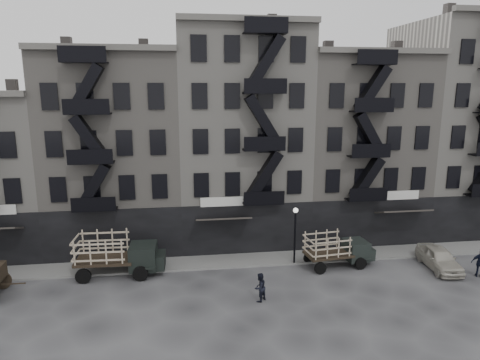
{
  "coord_description": "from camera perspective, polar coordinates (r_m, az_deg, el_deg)",
  "views": [
    {
      "loc": [
        -4.9,
        -25.58,
        12.7
      ],
      "look_at": [
        -0.78,
        4.0,
        6.11
      ],
      "focal_mm": 32.0,
      "sensor_mm": 36.0,
      "label": 1
    }
  ],
  "objects": [
    {
      "name": "ground",
      "position": [
        28.97,
        2.69,
        -13.56
      ],
      "size": [
        140.0,
        140.0,
        0.0
      ],
      "primitive_type": "plane",
      "color": "#38383A",
      "rests_on": "ground"
    },
    {
      "name": "sidewalk",
      "position": [
        32.3,
        1.45,
        -10.56
      ],
      "size": [
        55.0,
        2.5,
        0.15
      ],
      "primitive_type": "cube",
      "color": "slate",
      "rests_on": "ground"
    },
    {
      "name": "building_midwest",
      "position": [
        36.14,
        -16.0,
        3.7
      ],
      "size": [
        10.0,
        11.35,
        16.2
      ],
      "color": "gray",
      "rests_on": "ground"
    },
    {
      "name": "building_center",
      "position": [
        35.98,
        -0.06,
        5.75
      ],
      "size": [
        10.0,
        11.35,
        18.2
      ],
      "color": "#ACA89F",
      "rests_on": "ground"
    },
    {
      "name": "building_mideast",
      "position": [
        38.76,
        14.79,
        4.33
      ],
      "size": [
        10.0,
        11.35,
        16.2
      ],
      "color": "gray",
      "rests_on": "ground"
    },
    {
      "name": "building_east",
      "position": [
        43.44,
        27.25,
        6.2
      ],
      "size": [
        10.0,
        11.35,
        19.2
      ],
      "color": "#ACA89F",
      "rests_on": "ground"
    },
    {
      "name": "lamp_post",
      "position": [
        30.9,
        7.36,
        -6.37
      ],
      "size": [
        0.36,
        0.36,
        4.28
      ],
      "color": "black",
      "rests_on": "ground"
    },
    {
      "name": "stake_truck_west",
      "position": [
        30.58,
        -16.05,
        -9.17
      ],
      "size": [
        5.98,
        2.65,
        2.96
      ],
      "rotation": [
        0.0,
        0.0,
        -0.04
      ],
      "color": "black",
      "rests_on": "ground"
    },
    {
      "name": "stake_truck_east",
      "position": [
        31.65,
        12.88,
        -8.75
      ],
      "size": [
        5.14,
        2.54,
        2.49
      ],
      "rotation": [
        0.0,
        0.0,
        0.12
      ],
      "color": "black",
      "rests_on": "ground"
    },
    {
      "name": "car_east",
      "position": [
        33.84,
        25.02,
        -9.42
      ],
      "size": [
        2.25,
        4.65,
        1.53
      ],
      "primitive_type": "imported",
      "rotation": [
        0.0,
        0.0,
        -0.1
      ],
      "color": "#B2ADA0",
      "rests_on": "ground"
    },
    {
      "name": "pedestrian_mid",
      "position": [
        26.43,
        2.66,
        -14.11
      ],
      "size": [
        1.09,
        1.07,
        1.78
      ],
      "primitive_type": "imported",
      "rotation": [
        0.0,
        0.0,
        3.85
      ],
      "color": "black",
      "rests_on": "ground"
    }
  ]
}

